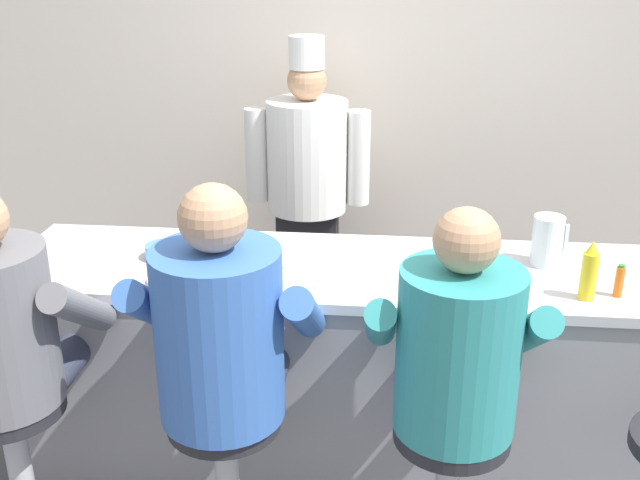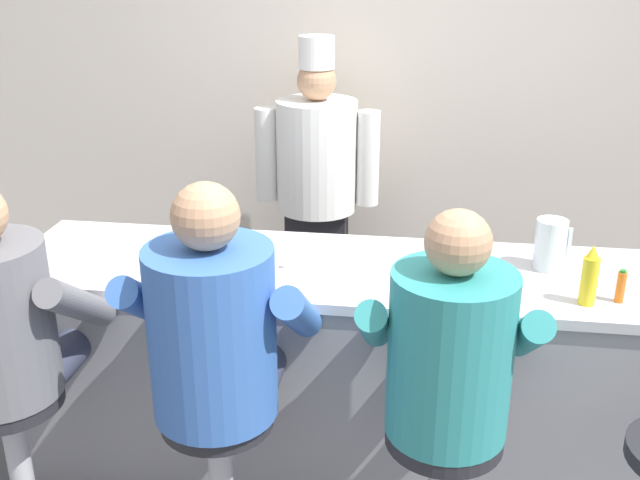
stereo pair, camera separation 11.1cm
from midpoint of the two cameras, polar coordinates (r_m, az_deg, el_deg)
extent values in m
cube|color=beige|center=(4.37, 6.89, 10.79)|extent=(10.00, 0.06, 2.70)
cube|color=gray|center=(3.18, 5.35, -10.61)|extent=(2.91, 0.66, 0.94)
cube|color=#BCBCC1|center=(2.95, 5.68, -2.53)|extent=(2.97, 0.69, 0.04)
cylinder|color=red|center=(2.74, 11.54, -2.30)|extent=(0.07, 0.07, 0.18)
cone|color=white|center=(2.69, 11.72, 0.01)|extent=(0.05, 0.05, 0.05)
cylinder|color=yellow|center=(2.79, 20.89, -2.95)|extent=(0.06, 0.06, 0.18)
cone|color=yellow|center=(2.75, 21.20, -0.84)|extent=(0.05, 0.05, 0.05)
cylinder|color=orange|center=(2.86, 22.97, -3.34)|extent=(0.03, 0.03, 0.11)
cylinder|color=#287F2D|center=(2.84, 23.15, -2.21)|extent=(0.02, 0.02, 0.01)
cylinder|color=silver|center=(3.04, 18.13, -0.33)|extent=(0.12, 0.12, 0.20)
cube|color=silver|center=(3.05, 19.46, -0.22)|extent=(0.01, 0.01, 0.12)
cylinder|color=white|center=(2.87, -9.66, -2.78)|extent=(0.23, 0.23, 0.02)
ellipsoid|color=#E0BC60|center=(2.86, -9.69, -2.36)|extent=(0.10, 0.08, 0.03)
cylinder|color=#4C7FB7|center=(3.09, -10.62, -0.67)|extent=(0.15, 0.15, 0.06)
cylinder|color=beige|center=(2.99, -5.82, -0.96)|extent=(0.09, 0.09, 0.08)
torus|color=beige|center=(2.97, -4.70, -0.96)|extent=(0.06, 0.02, 0.06)
cylinder|color=white|center=(2.92, -2.96, -1.23)|extent=(0.09, 0.09, 0.10)
torus|color=white|center=(2.90, -1.80, -1.21)|extent=(0.07, 0.02, 0.07)
cylinder|color=#B2B5BA|center=(3.03, -20.75, -16.49)|extent=(0.08, 0.08, 0.68)
cylinder|color=#232328|center=(2.85, -21.65, -11.16)|extent=(0.38, 0.38, 0.05)
cylinder|color=#33384C|center=(3.02, -21.63, -8.35)|extent=(0.15, 0.39, 0.15)
cylinder|color=#33384C|center=(2.93, -18.26, -8.80)|extent=(0.15, 0.39, 0.15)
cylinder|color=slate|center=(2.67, -16.88, -4.68)|extent=(0.10, 0.42, 0.34)
cylinder|color=#232328|center=(2.58, -6.58, -13.20)|extent=(0.38, 0.38, 0.05)
cylinder|color=#33384C|center=(2.75, -7.65, -9.88)|extent=(0.15, 0.41, 0.15)
cylinder|color=#33384C|center=(2.71, -3.41, -10.27)|extent=(0.15, 0.41, 0.15)
cylinder|color=#3866B7|center=(2.42, -6.90, -7.06)|extent=(0.41, 0.41, 0.58)
cylinder|color=#3866B7|center=(2.58, -11.86, -4.77)|extent=(0.11, 0.44, 0.35)
cylinder|color=#3866B7|center=(2.46, -0.39, -5.63)|extent=(0.11, 0.44, 0.35)
sphere|color=tan|center=(2.26, -7.34, 1.79)|extent=(0.21, 0.21, 0.21)
cylinder|color=#232328|center=(2.52, 10.71, -14.42)|extent=(0.38, 0.38, 0.05)
cylinder|color=#33384C|center=(2.66, 8.52, -11.22)|extent=(0.14, 0.38, 0.14)
cylinder|color=#33384C|center=(2.67, 12.73, -11.38)|extent=(0.14, 0.38, 0.14)
cylinder|color=teal|center=(2.36, 11.21, -8.58)|extent=(0.38, 0.38, 0.54)
cylinder|color=teal|center=(2.44, 5.44, -6.47)|extent=(0.10, 0.41, 0.33)
cylinder|color=teal|center=(2.47, 16.79, -6.96)|extent=(0.10, 0.41, 0.33)
sphere|color=tan|center=(2.20, 11.90, -0.19)|extent=(0.20, 0.20, 0.20)
cube|color=#232328|center=(4.29, 0.51, -2.63)|extent=(0.33, 0.18, 0.80)
cube|color=white|center=(4.18, 0.42, -0.91)|extent=(0.30, 0.02, 0.48)
cylinder|color=white|center=(4.05, 0.54, 6.42)|extent=(0.43, 0.43, 0.60)
sphere|color=tan|center=(3.96, 0.56, 12.04)|extent=(0.21, 0.21, 0.21)
cylinder|color=white|center=(3.94, 0.57, 14.11)|extent=(0.19, 0.19, 0.17)
cylinder|color=white|center=(4.09, -3.33, 6.51)|extent=(0.12, 0.12, 0.51)
cylinder|color=white|center=(4.03, 4.47, 6.21)|extent=(0.12, 0.12, 0.51)
camera|label=1|loc=(0.06, -88.90, 0.44)|focal=42.00mm
camera|label=2|loc=(0.06, 91.10, -0.44)|focal=42.00mm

